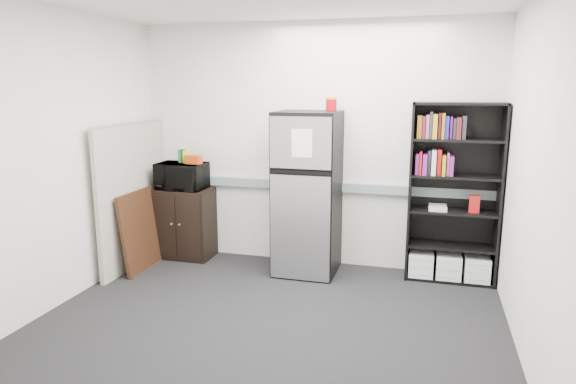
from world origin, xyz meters
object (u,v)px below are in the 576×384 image
Objects in this scene: cubicle_partition at (132,195)px; microwave at (182,176)px; cabinet at (184,223)px; refrigerator at (307,193)px; bookshelf at (454,195)px.

cubicle_partition is 0.60m from microwave.
cabinet is 1.51× the size of microwave.
cubicle_partition is at bearing -135.01° from microwave.
cubicle_partition is at bearing -134.00° from cabinet.
cubicle_partition reaches higher than microwave.
cabinet is at bearing 177.21° from refrigerator.
bookshelf is 1.51m from refrigerator.
refrigerator is (-1.51, -0.14, -0.04)m from bookshelf.
cubicle_partition is 1.95× the size of cabinet.
bookshelf reaches higher than cabinet.
cubicle_partition is 2.95× the size of microwave.
bookshelf is 3.36× the size of microwave.
bookshelf is 3.02m from microwave.
refrigerator is (1.92, 0.34, 0.06)m from cubicle_partition.
refrigerator reaches higher than cabinet.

